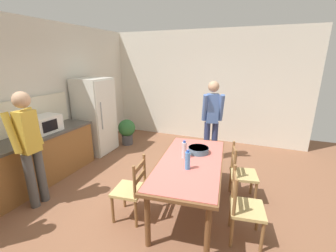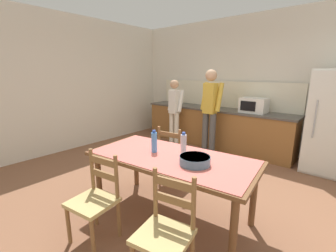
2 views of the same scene
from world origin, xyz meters
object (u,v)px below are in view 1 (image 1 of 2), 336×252
at_px(bottle_near_centre, 188,160).
at_px(potted_plant, 127,130).
at_px(person_by_table, 212,117).
at_px(chair_side_near_left, 244,208).
at_px(chair_side_near_right, 241,174).
at_px(person_at_counter, 29,144).
at_px(chair_side_far_left, 131,190).
at_px(serving_bowl, 198,150).
at_px(bottle_off_centre, 184,150).
at_px(microwave, 45,124).
at_px(refrigerator, 95,116).
at_px(dining_table, 190,166).

relative_size(bottle_near_centre, potted_plant, 0.40).
bearing_deg(bottle_near_centre, person_by_table, 2.38).
xyz_separation_m(chair_side_near_left, chair_side_near_right, (0.86, 0.10, 0.00)).
xyz_separation_m(chair_side_near_left, person_at_counter, (-0.43, 3.00, 0.55)).
distance_m(chair_side_far_left, potted_plant, 2.92).
xyz_separation_m(chair_side_near_left, potted_plant, (2.28, 3.07, -0.06)).
bearing_deg(serving_bowl, chair_side_far_left, 140.11).
xyz_separation_m(bottle_off_centre, potted_plant, (1.85, 2.16, -0.50)).
height_order(chair_side_near_right, potted_plant, chair_side_near_right).
bearing_deg(chair_side_near_left, microwave, 77.01).
xyz_separation_m(bottle_off_centre, person_by_table, (1.72, -0.07, 0.09)).
distance_m(refrigerator, potted_plant, 0.92).
height_order(bottle_off_centre, person_by_table, person_by_table).
height_order(microwave, chair_side_near_left, microwave).
height_order(chair_side_far_left, chair_side_near_right, same).
bearing_deg(potted_plant, serving_bowl, -124.56).
bearing_deg(potted_plant, person_by_table, -93.31).
distance_m(bottle_near_centre, person_by_table, 2.05).
height_order(serving_bowl, chair_side_near_left, chair_side_near_left).
relative_size(bottle_near_centre, person_at_counter, 0.15).
height_order(chair_side_far_left, potted_plant, chair_side_far_left).
relative_size(dining_table, chair_side_near_left, 2.21).
height_order(dining_table, chair_side_far_left, chair_side_far_left).
bearing_deg(person_at_counter, potted_plant, -88.51).
distance_m(serving_bowl, chair_side_near_right, 0.78).
height_order(dining_table, chair_side_near_left, chair_side_near_left).
xyz_separation_m(microwave, person_by_table, (1.87, -2.67, -0.07)).
relative_size(refrigerator, bottle_off_centre, 6.51).
distance_m(refrigerator, chair_side_near_right, 3.51).
distance_m(person_by_table, potted_plant, 2.30).
xyz_separation_m(person_by_table, potted_plant, (0.13, 2.22, -0.59)).
bearing_deg(refrigerator, serving_bowl, -108.93).
bearing_deg(person_by_table, chair_side_far_left, -34.94).
xyz_separation_m(refrigerator, dining_table, (-1.28, -2.71, -0.19)).
xyz_separation_m(serving_bowl, potted_plant, (1.59, 2.31, -0.43)).
relative_size(chair_side_far_left, potted_plant, 1.36).
xyz_separation_m(microwave, serving_bowl, (0.41, -2.76, -0.23)).
relative_size(refrigerator, chair_side_near_left, 1.93).
distance_m(bottle_off_centre, serving_bowl, 0.31).
xyz_separation_m(chair_side_near_right, person_at_counter, (-1.29, 2.90, 0.55)).
bearing_deg(dining_table, serving_bowl, -4.74).
bearing_deg(serving_bowl, person_by_table, 3.34).
xyz_separation_m(refrigerator, bottle_off_centre, (-1.20, -2.58, 0.01)).
distance_m(chair_side_far_left, chair_side_near_right, 1.72).
bearing_deg(potted_plant, bottle_near_centre, -133.25).
relative_size(chair_side_near_left, person_at_counter, 0.52).
xyz_separation_m(bottle_near_centre, serving_bowl, (0.58, -0.00, -0.07)).
relative_size(refrigerator, potted_plant, 2.63).
bearing_deg(chair_side_far_left, bottle_off_centre, 129.56).
bearing_deg(person_at_counter, chair_side_near_left, -171.79).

